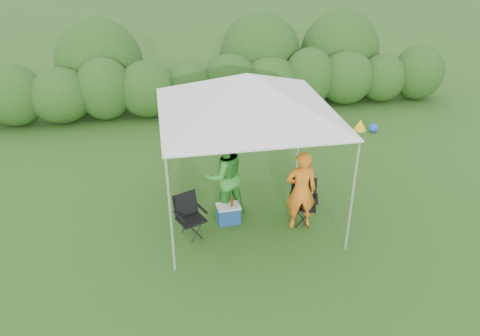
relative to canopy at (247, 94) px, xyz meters
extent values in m
plane|color=#2D581B|center=(0.00, -0.50, -2.46)|extent=(70.00, 70.00, 0.00)
ellipsoid|color=#275119|center=(-5.41, 5.50, -1.60)|extent=(1.65, 1.40, 1.73)
cylinder|color=#382616|center=(-5.41, 5.50, -2.31)|extent=(0.12, 0.12, 0.30)
ellipsoid|color=#275119|center=(-4.21, 5.50, -1.67)|extent=(1.80, 1.53, 1.57)
cylinder|color=#382616|center=(-4.21, 5.50, -2.31)|extent=(0.12, 0.12, 0.30)
ellipsoid|color=#275119|center=(-3.01, 5.50, -1.56)|extent=(1.58, 1.34, 1.80)
cylinder|color=#382616|center=(-3.01, 5.50, -2.31)|extent=(0.12, 0.12, 0.30)
ellipsoid|color=#275119|center=(-1.80, 5.50, -1.64)|extent=(1.72, 1.47, 1.65)
cylinder|color=#382616|center=(-1.80, 5.50, -2.31)|extent=(0.12, 0.12, 0.30)
ellipsoid|color=#275119|center=(-0.60, 5.50, -1.71)|extent=(1.50, 1.28, 1.50)
cylinder|color=#382616|center=(-0.60, 5.50, -2.31)|extent=(0.12, 0.12, 0.30)
ellipsoid|color=#275119|center=(0.60, 5.50, -1.60)|extent=(1.65, 1.40, 1.73)
cylinder|color=#382616|center=(0.60, 5.50, -2.31)|extent=(0.12, 0.12, 0.30)
ellipsoid|color=#275119|center=(1.80, 5.50, -1.67)|extent=(1.80, 1.53, 1.57)
cylinder|color=#382616|center=(1.80, 5.50, -2.31)|extent=(0.12, 0.12, 0.30)
ellipsoid|color=#275119|center=(3.01, 5.50, -1.56)|extent=(1.58, 1.34, 1.80)
cylinder|color=#382616|center=(3.01, 5.50, -2.31)|extent=(0.12, 0.12, 0.30)
ellipsoid|color=#275119|center=(4.21, 5.50, -1.64)|extent=(1.72, 1.47, 1.65)
cylinder|color=#382616|center=(4.21, 5.50, -2.31)|extent=(0.12, 0.12, 0.30)
ellipsoid|color=#275119|center=(5.41, 5.50, -1.71)|extent=(1.50, 1.28, 1.50)
cylinder|color=#382616|center=(5.41, 5.50, -2.31)|extent=(0.12, 0.12, 0.30)
ellipsoid|color=#275119|center=(6.61, 5.50, -1.60)|extent=(1.65, 1.40, 1.73)
cylinder|color=#382616|center=(6.61, 5.50, -2.31)|extent=(0.12, 0.12, 0.30)
cylinder|color=silver|center=(-1.50, -1.50, -1.41)|extent=(0.04, 0.04, 2.10)
cylinder|color=silver|center=(1.50, -1.50, -1.41)|extent=(0.04, 0.04, 2.10)
cylinder|color=silver|center=(-1.50, 1.50, -1.41)|extent=(0.04, 0.04, 2.10)
cylinder|color=silver|center=(1.50, 1.50, -1.41)|extent=(0.04, 0.04, 2.10)
cube|color=white|center=(0.00, 0.00, -0.35)|extent=(3.10, 3.10, 0.03)
pyramid|color=white|center=(0.00, 0.00, 0.02)|extent=(3.10, 3.10, 0.70)
cube|color=black|center=(0.99, -0.55, -2.09)|extent=(0.57, 0.54, 0.04)
cube|color=black|center=(1.05, -0.36, -1.84)|extent=(0.48, 0.25, 0.44)
cube|color=black|center=(0.76, -0.48, -1.93)|extent=(0.15, 0.39, 0.03)
cube|color=black|center=(1.22, -0.62, -1.93)|extent=(0.15, 0.39, 0.03)
cylinder|color=black|center=(0.75, -0.68, -2.28)|extent=(0.02, 0.02, 0.37)
cylinder|color=black|center=(1.13, -0.79, -2.28)|extent=(0.02, 0.02, 0.37)
cylinder|color=black|center=(0.86, -0.31, -2.28)|extent=(0.02, 0.02, 0.37)
cylinder|color=black|center=(1.24, -0.42, -2.28)|extent=(0.02, 0.02, 0.37)
cube|color=black|center=(-1.14, -0.62, -2.10)|extent=(0.57, 0.55, 0.04)
cube|color=black|center=(-1.21, -0.45, -1.86)|extent=(0.46, 0.29, 0.43)
cube|color=black|center=(-1.35, -0.71, -1.95)|extent=(0.19, 0.37, 0.03)
cube|color=black|center=(-0.92, -0.53, -1.95)|extent=(0.19, 0.37, 0.03)
cylinder|color=black|center=(-1.24, -0.87, -2.28)|extent=(0.02, 0.02, 0.36)
cylinder|color=black|center=(-0.89, -0.72, -2.28)|extent=(0.02, 0.02, 0.36)
cylinder|color=black|center=(-1.38, -0.52, -2.28)|extent=(0.02, 0.02, 0.36)
cylinder|color=black|center=(-1.03, -0.37, -2.28)|extent=(0.02, 0.02, 0.36)
imported|color=orange|center=(0.89, -0.66, -1.68)|extent=(0.61, 0.44, 1.56)
imported|color=green|center=(-0.43, 0.02, -1.60)|extent=(1.01, 0.90, 1.72)
cube|color=navy|center=(-0.40, -0.29, -2.29)|extent=(0.43, 0.32, 0.34)
cube|color=silver|center=(-0.40, -0.29, -2.11)|extent=(0.45, 0.34, 0.03)
cylinder|color=#592D0C|center=(-0.34, -0.33, -1.99)|extent=(0.06, 0.06, 0.21)
cone|color=yellow|center=(3.87, 3.42, -2.31)|extent=(0.36, 0.36, 0.30)
sphere|color=blue|center=(4.17, 3.22, -2.34)|extent=(0.24, 0.24, 0.24)
camera|label=1|loc=(-1.53, -7.66, 2.72)|focal=35.00mm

